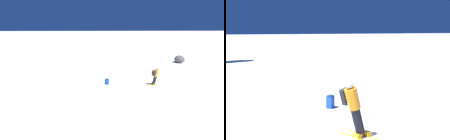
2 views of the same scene
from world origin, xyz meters
TOP-DOWN VIEW (x-y plane):
  - ground_plane at (0.00, 0.00)m, footprint 300.00×300.00m
  - skier at (0.19, -0.06)m, footprint 1.41×1.68m
  - spare_backpack at (0.81, 3.88)m, footprint 0.37×0.37m
  - exposed_boulder_0 at (9.22, -6.04)m, footprint 1.52×1.29m

SIDE VIEW (x-z plane):
  - ground_plane at x=0.00m, z-range 0.00..0.00m
  - spare_backpack at x=0.81m, z-range -0.01..0.49m
  - exposed_boulder_0 at x=9.22m, z-range 0.00..0.99m
  - skier at x=0.19m, z-range 0.08..1.80m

